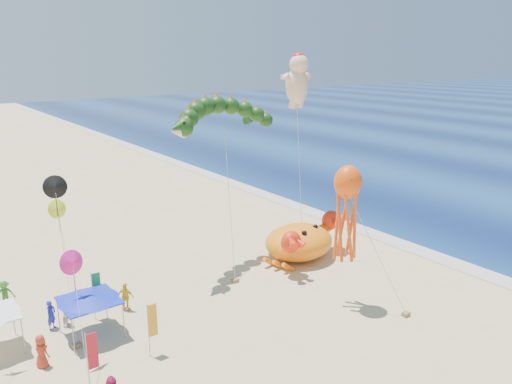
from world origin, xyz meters
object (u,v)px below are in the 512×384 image
(cherub_kite, at_px, (298,80))
(canopy_blue, at_px, (89,297))
(octopus_kite, at_px, (347,206))
(dragon_kite, at_px, (222,120))
(crab_inflatable, at_px, (300,241))

(cherub_kite, distance_m, canopy_blue, 22.85)
(octopus_kite, height_order, canopy_blue, octopus_kite)
(dragon_kite, xyz_separation_m, cherub_kite, (6.58, -1.02, 2.81))
(crab_inflatable, distance_m, cherub_kite, 12.93)
(crab_inflatable, height_order, dragon_kite, dragon_kite)
(crab_inflatable, relative_size, octopus_kite, 0.84)
(octopus_kite, bearing_deg, canopy_blue, 158.12)
(dragon_kite, height_order, canopy_blue, dragon_kite)
(cherub_kite, xyz_separation_m, canopy_blue, (-19.26, -4.32, -11.51))
(crab_inflatable, xyz_separation_m, canopy_blue, (-17.34, -1.38, 0.93))
(crab_inflatable, height_order, canopy_blue, crab_inflatable)
(cherub_kite, distance_m, octopus_kite, 13.33)
(cherub_kite, relative_size, canopy_blue, 4.70)
(dragon_kite, height_order, cherub_kite, cherub_kite)
(dragon_kite, relative_size, cherub_kite, 0.78)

